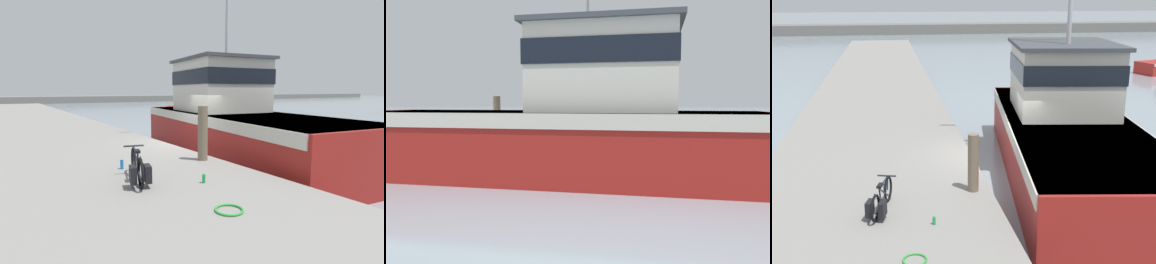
# 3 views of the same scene
# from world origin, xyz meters

# --- Properties ---
(ground_plane) EXTENTS (320.00, 320.00, 0.00)m
(ground_plane) POSITION_xyz_m (0.00, 0.00, 0.00)
(ground_plane) COLOR #84939E
(dock_pier) EXTENTS (6.03, 80.00, 0.81)m
(dock_pier) POSITION_xyz_m (-3.77, 0.00, 0.41)
(dock_pier) COLOR gray
(dock_pier) RESTS_ON ground_plane
(far_shoreline) EXTENTS (180.00, 5.00, 1.41)m
(far_shoreline) POSITION_xyz_m (30.00, 60.15, 0.71)
(far_shoreline) COLOR slate
(far_shoreline) RESTS_ON ground_plane
(fishing_boat_main) EXTENTS (5.44, 13.71, 11.46)m
(fishing_boat_main) POSITION_xyz_m (2.35, 0.56, 1.49)
(fishing_boat_main) COLOR maroon
(fishing_boat_main) RESTS_ON ground_plane
(bicycle_touring) EXTENTS (0.70, 1.63, 0.67)m
(bicycle_touring) POSITION_xyz_m (-3.47, -3.63, 1.12)
(bicycle_touring) COLOR black
(bicycle_touring) RESTS_ON dock_pier
(mooring_post) EXTENTS (0.27, 0.27, 1.45)m
(mooring_post) POSITION_xyz_m (-1.21, -2.66, 1.54)
(mooring_post) COLOR #756651
(mooring_post) RESTS_ON dock_pier
(hose_coil) EXTENTS (0.46, 0.46, 0.04)m
(hose_coil) POSITION_xyz_m (-2.84, -5.73, 0.83)
(hose_coil) COLOR green
(hose_coil) RESTS_ON dock_pier
(water_bottle_by_bike) EXTENTS (0.07, 0.07, 0.18)m
(water_bottle_by_bike) POSITION_xyz_m (-2.35, -4.34, 0.90)
(water_bottle_by_bike) COLOR green
(water_bottle_by_bike) RESTS_ON dock_pier
(water_bottle_on_curb) EXTENTS (0.08, 0.08, 0.22)m
(water_bottle_on_curb) POSITION_xyz_m (-3.37, -2.40, 0.92)
(water_bottle_on_curb) COLOR blue
(water_bottle_on_curb) RESTS_ON dock_pier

